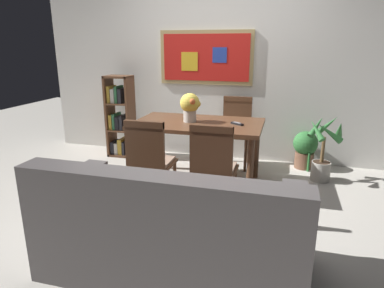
{
  "coord_description": "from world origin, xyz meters",
  "views": [
    {
      "loc": [
        0.87,
        -3.05,
        1.57
      ],
      "look_at": [
        0.04,
        -0.02,
        0.65
      ],
      "focal_mm": 31.74,
      "sensor_mm": 36.0,
      "label": 1
    }
  ],
  "objects_px": {
    "dining_chair_near_right": "(213,163)",
    "tv_remote": "(237,124)",
    "flower_vase": "(190,105)",
    "bookshelf": "(120,119)",
    "potted_palm": "(323,153)",
    "dining_chair_near_left": "(149,157)",
    "potted_ivy": "(305,148)",
    "dining_table": "(198,131)",
    "leather_couch": "(170,233)",
    "dining_chair_far_right": "(236,126)"
  },
  "relations": [
    {
      "from": "flower_vase",
      "to": "leather_couch",
      "type": "bearing_deg",
      "value": -78.96
    },
    {
      "from": "leather_couch",
      "to": "dining_table",
      "type": "bearing_deg",
      "value": 97.88
    },
    {
      "from": "dining_chair_far_right",
      "to": "potted_palm",
      "type": "relative_size",
      "value": 1.15
    },
    {
      "from": "dining_chair_near_right",
      "to": "flower_vase",
      "type": "bearing_deg",
      "value": 119.64
    },
    {
      "from": "leather_couch",
      "to": "flower_vase",
      "type": "bearing_deg",
      "value": 101.04
    },
    {
      "from": "flower_vase",
      "to": "dining_table",
      "type": "bearing_deg",
      "value": 0.39
    },
    {
      "from": "leather_couch",
      "to": "potted_palm",
      "type": "distance_m",
      "value": 2.41
    },
    {
      "from": "dining_chair_far_right",
      "to": "tv_remote",
      "type": "distance_m",
      "value": 0.81
    },
    {
      "from": "dining_chair_near_left",
      "to": "potted_ivy",
      "type": "distance_m",
      "value": 2.23
    },
    {
      "from": "dining_chair_far_right",
      "to": "flower_vase",
      "type": "distance_m",
      "value": 0.96
    },
    {
      "from": "potted_palm",
      "to": "flower_vase",
      "type": "distance_m",
      "value": 1.67
    },
    {
      "from": "potted_ivy",
      "to": "dining_chair_near_left",
      "type": "bearing_deg",
      "value": -133.01
    },
    {
      "from": "dining_chair_near_right",
      "to": "dining_table",
      "type": "bearing_deg",
      "value": 114.08
    },
    {
      "from": "bookshelf",
      "to": "leather_couch",
      "type": "bearing_deg",
      "value": -56.29
    },
    {
      "from": "dining_chair_near_left",
      "to": "tv_remote",
      "type": "relative_size",
      "value": 5.92
    },
    {
      "from": "dining_table",
      "to": "bookshelf",
      "type": "distance_m",
      "value": 1.54
    },
    {
      "from": "dining_chair_near_right",
      "to": "leather_couch",
      "type": "xyz_separation_m",
      "value": [
        -0.11,
        -0.88,
        -0.23
      ]
    },
    {
      "from": "dining_chair_near_right",
      "to": "potted_palm",
      "type": "relative_size",
      "value": 1.15
    },
    {
      "from": "dining_table",
      "to": "leather_couch",
      "type": "height_order",
      "value": "leather_couch"
    },
    {
      "from": "flower_vase",
      "to": "tv_remote",
      "type": "height_order",
      "value": "flower_vase"
    },
    {
      "from": "dining_table",
      "to": "dining_chair_far_right",
      "type": "height_order",
      "value": "dining_chair_far_right"
    },
    {
      "from": "dining_chair_near_left",
      "to": "bookshelf",
      "type": "relative_size",
      "value": 0.78
    },
    {
      "from": "leather_couch",
      "to": "tv_remote",
      "type": "relative_size",
      "value": 11.71
    },
    {
      "from": "leather_couch",
      "to": "potted_ivy",
      "type": "height_order",
      "value": "leather_couch"
    },
    {
      "from": "dining_chair_far_right",
      "to": "leather_couch",
      "type": "distance_m",
      "value": 2.43
    },
    {
      "from": "potted_palm",
      "to": "dining_chair_near_right",
      "type": "bearing_deg",
      "value": -130.92
    },
    {
      "from": "dining_chair_far_right",
      "to": "bookshelf",
      "type": "height_order",
      "value": "bookshelf"
    },
    {
      "from": "dining_chair_near_right",
      "to": "tv_remote",
      "type": "xyz_separation_m",
      "value": [
        0.1,
        0.76,
        0.21
      ]
    },
    {
      "from": "dining_table",
      "to": "potted_palm",
      "type": "distance_m",
      "value": 1.5
    },
    {
      "from": "dining_table",
      "to": "dining_chair_near_right",
      "type": "bearing_deg",
      "value": -65.92
    },
    {
      "from": "dining_table",
      "to": "dining_chair_far_right",
      "type": "relative_size",
      "value": 1.58
    },
    {
      "from": "dining_chair_near_left",
      "to": "leather_couch",
      "type": "relative_size",
      "value": 0.51
    },
    {
      "from": "tv_remote",
      "to": "leather_couch",
      "type": "bearing_deg",
      "value": -97.45
    },
    {
      "from": "bookshelf",
      "to": "tv_remote",
      "type": "height_order",
      "value": "bookshelf"
    },
    {
      "from": "dining_chair_near_left",
      "to": "potted_palm",
      "type": "height_order",
      "value": "dining_chair_near_left"
    },
    {
      "from": "bookshelf",
      "to": "tv_remote",
      "type": "xyz_separation_m",
      "value": [
        1.79,
        -0.73,
        0.2
      ]
    },
    {
      "from": "potted_palm",
      "to": "flower_vase",
      "type": "xyz_separation_m",
      "value": [
        -1.5,
        -0.46,
        0.57
      ]
    },
    {
      "from": "dining_chair_near_right",
      "to": "bookshelf",
      "type": "distance_m",
      "value": 2.25
    },
    {
      "from": "leather_couch",
      "to": "flower_vase",
      "type": "xyz_separation_m",
      "value": [
        -0.32,
        1.64,
        0.61
      ]
    },
    {
      "from": "bookshelf",
      "to": "potted_palm",
      "type": "distance_m",
      "value": 2.78
    },
    {
      "from": "potted_ivy",
      "to": "tv_remote",
      "type": "xyz_separation_m",
      "value": [
        -0.79,
        -0.87,
        0.48
      ]
    },
    {
      "from": "flower_vase",
      "to": "tv_remote",
      "type": "relative_size",
      "value": 2.1
    },
    {
      "from": "dining_chair_near_right",
      "to": "dining_chair_far_right",
      "type": "bearing_deg",
      "value": 90.73
    },
    {
      "from": "dining_table",
      "to": "tv_remote",
      "type": "bearing_deg",
      "value": -0.53
    },
    {
      "from": "bookshelf",
      "to": "dining_chair_far_right",
      "type": "bearing_deg",
      "value": 1.71
    },
    {
      "from": "tv_remote",
      "to": "potted_palm",
      "type": "bearing_deg",
      "value": 25.8
    },
    {
      "from": "leather_couch",
      "to": "tv_remote",
      "type": "height_order",
      "value": "leather_couch"
    },
    {
      "from": "dining_chair_far_right",
      "to": "potted_palm",
      "type": "bearing_deg",
      "value": -16.06
    },
    {
      "from": "dining_chair_near_left",
      "to": "dining_chair_near_right",
      "type": "height_order",
      "value": "same"
    },
    {
      "from": "dining_chair_near_left",
      "to": "leather_couch",
      "type": "xyz_separation_m",
      "value": [
        0.51,
        -0.89,
        -0.23
      ]
    }
  ]
}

